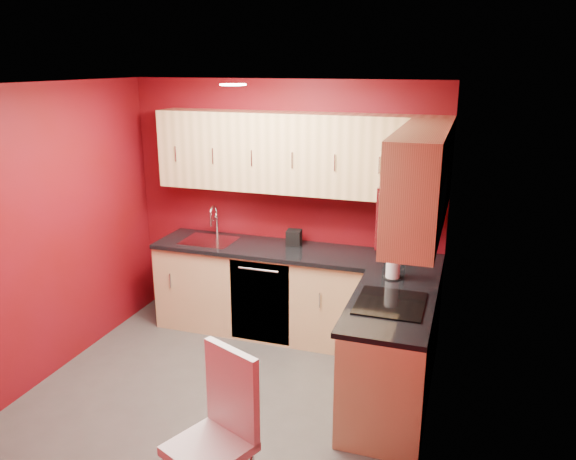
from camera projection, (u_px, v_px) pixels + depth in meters
The scene contains 21 objects.
floor at pixel (227, 394), 4.67m from camera, with size 3.20×3.20×0.00m, color #464441.
ceiling at pixel (216, 84), 3.95m from camera, with size 3.20×3.20×0.00m, color white.
wall_back at pixel (284, 206), 5.67m from camera, with size 3.20×3.20×0.00m, color maroon.
wall_front at pixel (101, 340), 2.94m from camera, with size 3.20×3.20×0.00m, color maroon.
wall_left at pixel (51, 233), 4.79m from camera, with size 3.00×3.00×0.00m, color maroon.
wall_right at pixel (436, 276), 3.83m from camera, with size 3.00×3.00×0.00m, color maroon.
base_cabinets_back at pixel (294, 294), 5.57m from camera, with size 2.80×0.60×0.87m, color tan.
base_cabinets_right at pixel (391, 358), 4.38m from camera, with size 0.60×1.30×0.87m, color tan.
countertop_back at pixel (293, 252), 5.43m from camera, with size 2.80×0.63×0.04m, color black.
countertop_right at pixel (392, 305), 4.24m from camera, with size 0.63×1.27×0.04m, color black.
upper_cabinets_back at pixel (298, 153), 5.29m from camera, with size 2.80×0.35×0.75m, color #DFBB7E.
upper_cabinets_right at pixel (422, 171), 4.10m from camera, with size 0.35×1.55×0.75m.
microwave at pixel (412, 208), 3.95m from camera, with size 0.42×0.76×0.42m.
cooktop at pixel (390, 303), 4.20m from camera, with size 0.50×0.55×0.01m, color black.
sink at pixel (210, 237), 5.70m from camera, with size 0.52×0.42×0.35m.
dishwasher_front at pixel (260, 302), 5.38m from camera, with size 0.60×0.02×0.82m, color black.
downlight at pixel (233, 85), 4.23m from camera, with size 0.20×0.20×0.01m, color white.
coffee_maker at pixel (394, 240), 5.18m from camera, with size 0.20×0.27×0.33m, color black, non-canonical shape.
napkin_holder at pixel (294, 238), 5.54m from camera, with size 0.14×0.14×0.15m, color black, non-canonical shape.
paper_towel at pixel (393, 263), 4.66m from camera, with size 0.16×0.16×0.27m, color white, non-canonical shape.
dining_chair at pixel (209, 440), 3.29m from camera, with size 0.42×0.44×1.04m, color silver, non-canonical shape.
Camera 1 is at (1.76, -3.71, 2.65)m, focal length 35.00 mm.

